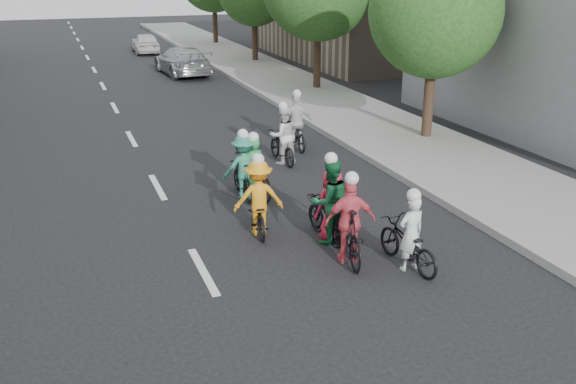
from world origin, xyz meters
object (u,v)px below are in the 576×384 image
cyclist_4 (331,212)px  cyclist_6 (282,141)px  cyclist_5 (253,173)px  cyclist_0 (408,242)px  cyclist_1 (329,208)px  follow_car_trail (145,43)px  follow_car_lead (182,61)px  cyclist_7 (243,171)px  cyclist_3 (349,228)px  cyclist_8 (296,129)px  cyclist_2 (258,204)px

cyclist_4 → cyclist_6: (0.86, 5.27, 0.06)m
cyclist_4 → cyclist_5: (-0.75, 2.89, 0.04)m
cyclist_0 → cyclist_1: size_ratio=0.93×
follow_car_trail → cyclist_4: bearing=90.1°
cyclist_1 → cyclist_5: (-0.64, 3.05, -0.12)m
cyclist_5 → follow_car_lead: (2.02, 18.34, 0.10)m
cyclist_7 → cyclist_3: bearing=101.6°
cyclist_0 → cyclist_7: bearing=-75.7°
cyclist_7 → cyclist_8: (2.73, 3.58, -0.04)m
cyclist_7 → cyclist_8: 4.50m
cyclist_2 → cyclist_8: 6.50m
cyclist_6 → cyclist_1: bearing=77.6°
cyclist_3 → cyclist_5: cyclist_3 is taller
cyclist_0 → cyclist_4: 1.93m
cyclist_8 → follow_car_trail: cyclist_8 is taller
cyclist_1 → cyclist_4: (0.11, 0.16, -0.15)m
cyclist_1 → cyclist_3: size_ratio=0.98×
cyclist_5 → follow_car_lead: bearing=-106.7°
cyclist_1 → cyclist_2: cyclist_1 is taller
cyclist_2 → cyclist_3: bearing=131.3°
cyclist_0 → cyclist_8: cyclist_8 is taller
cyclist_4 → cyclist_7: (-0.99, 2.90, 0.10)m
cyclist_8 → follow_car_trail: size_ratio=0.49×
cyclist_6 → cyclist_4: bearing=78.5°
cyclist_8 → cyclist_0: bearing=86.3°
cyclist_0 → cyclist_2: (-2.09, 2.51, 0.12)m
cyclist_7 → cyclist_4: bearing=108.3°
cyclist_2 → cyclist_8: cyclist_8 is taller
cyclist_0 → cyclist_8: 8.31m
cyclist_2 → cyclist_6: (2.17, 4.52, -0.02)m
cyclist_0 → cyclist_3: size_ratio=0.92×
cyclist_8 → follow_car_lead: 14.75m
cyclist_4 → cyclist_5: size_ratio=0.88×
cyclist_6 → follow_car_lead: cyclist_6 is taller
follow_car_trail → cyclist_0: bearing=91.6°
cyclist_5 → follow_car_trail: 27.31m
cyclist_0 → cyclist_2: cyclist_2 is taller
cyclist_2 → cyclist_4: (1.31, -0.74, -0.08)m
follow_car_trail → cyclist_7: bearing=87.9°
cyclist_2 → cyclist_4: 1.51m
cyclist_5 → cyclist_8: 4.37m
cyclist_1 → cyclist_3: bearing=84.1°
cyclist_0 → follow_car_trail: (0.00, 31.92, 0.11)m
cyclist_1 → cyclist_2: 1.51m
cyclist_4 → follow_car_lead: cyclist_4 is taller
follow_car_lead → follow_car_trail: (-0.50, 8.92, -0.07)m
cyclist_3 → cyclist_2: bearing=-46.8°
cyclist_3 → cyclist_5: (-0.62, 4.00, -0.06)m
cyclist_2 → cyclist_0: bearing=138.5°
cyclist_2 → cyclist_4: bearing=159.2°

